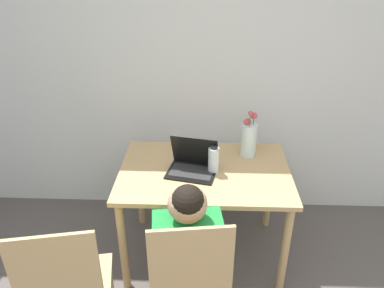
# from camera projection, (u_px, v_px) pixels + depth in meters

# --- Properties ---
(wall_back) EXTENTS (6.40, 0.05, 2.50)m
(wall_back) POSITION_uv_depth(u_px,v_px,m) (211.00, 60.00, 2.69)
(wall_back) COLOR silver
(wall_back) RESTS_ON ground_plane
(dining_table) EXTENTS (1.09, 0.74, 0.71)m
(dining_table) POSITION_uv_depth(u_px,v_px,m) (204.00, 182.00, 2.44)
(dining_table) COLOR tan
(dining_table) RESTS_ON ground_plane
(chair_occupied) EXTENTS (0.45, 0.45, 0.94)m
(chair_occupied) POSITION_uv_depth(u_px,v_px,m) (189.00, 284.00, 1.88)
(chair_occupied) COLOR tan
(chair_occupied) RESTS_ON ground_plane
(person_seated) EXTENTS (0.39, 0.46, 1.02)m
(person_seated) POSITION_uv_depth(u_px,v_px,m) (187.00, 242.00, 1.90)
(person_seated) COLOR #1E8438
(person_seated) RESTS_ON ground_plane
(laptop) EXTENTS (0.34, 0.29, 0.23)m
(laptop) POSITION_uv_depth(u_px,v_px,m) (193.00, 163.00, 2.37)
(laptop) COLOR black
(laptop) RESTS_ON dining_table
(flower_vase) EXTENTS (0.10, 0.10, 0.34)m
(flower_vase) POSITION_uv_depth(u_px,v_px,m) (249.00, 138.00, 2.50)
(flower_vase) COLOR silver
(flower_vase) RESTS_ON dining_table
(water_bottle) EXTENTS (0.07, 0.07, 0.19)m
(water_bottle) POSITION_uv_depth(u_px,v_px,m) (214.00, 160.00, 2.33)
(water_bottle) COLOR silver
(water_bottle) RESTS_ON dining_table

